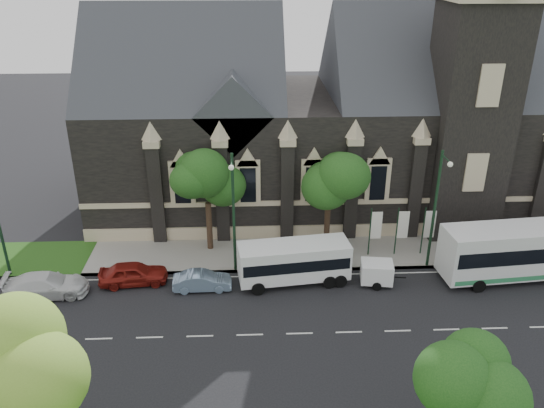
{
  "coord_description": "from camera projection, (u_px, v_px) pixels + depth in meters",
  "views": [
    {
      "loc": [
        -2.76,
        -26.26,
        20.85
      ],
      "look_at": [
        -1.41,
        6.0,
        5.88
      ],
      "focal_mm": 35.75,
      "sensor_mm": 36.0,
      "label": 1
    }
  ],
  "objects": [
    {
      "name": "street_lamp_near",
      "position": [
        436.0,
        205.0,
        37.34
      ],
      "size": [
        0.36,
        1.88,
        9.0
      ],
      "color": "#16321E",
      "rests_on": "ground"
    },
    {
      "name": "tree_park_east",
      "position": [
        469.0,
        383.0,
        22.52
      ],
      "size": [
        3.4,
        3.4,
        6.28
      ],
      "color": "black",
      "rests_on": "ground"
    },
    {
      "name": "tour_coach",
      "position": [
        537.0,
        249.0,
        37.66
      ],
      "size": [
        13.7,
        4.1,
        3.94
      ],
      "rotation": [
        0.0,
        0.0,
        0.09
      ],
      "color": "silver",
      "rests_on": "ground"
    },
    {
      "name": "car_far_red",
      "position": [
        133.0,
        273.0,
        37.34
      ],
      "size": [
        4.81,
        2.32,
        1.59
      ],
      "primitive_type": "imported",
      "rotation": [
        0.0,
        0.0,
        1.67
      ],
      "color": "maroon",
      "rests_on": "ground"
    },
    {
      "name": "tree_walk_right",
      "position": [
        332.0,
        177.0,
        40.06
      ],
      "size": [
        4.08,
        4.08,
        7.8
      ],
      "color": "black",
      "rests_on": "ground"
    },
    {
      "name": "sedan",
      "position": [
        202.0,
        281.0,
        36.74
      ],
      "size": [
        3.99,
        1.5,
        1.3
      ],
      "primitive_type": "imported",
      "rotation": [
        0.0,
        0.0,
        1.6
      ],
      "color": "#809BB8",
      "rests_on": "ground"
    },
    {
      "name": "tree_walk_left",
      "position": [
        210.0,
        180.0,
        39.75
      ],
      "size": [
        3.91,
        3.91,
        7.64
      ],
      "color": "black",
      "rests_on": "ground"
    },
    {
      "name": "street_lamp_mid",
      "position": [
        233.0,
        208.0,
        36.81
      ],
      "size": [
        0.36,
        1.88,
        9.0
      ],
      "color": "#16321E",
      "rests_on": "ground"
    },
    {
      "name": "banner_flag_left",
      "position": [
        374.0,
        228.0,
        40.07
      ],
      "size": [
        0.9,
        0.1,
        4.0
      ],
      "color": "#16321E",
      "rests_on": "ground"
    },
    {
      "name": "ground",
      "position": [
        299.0,
        333.0,
        32.68
      ],
      "size": [
        160.0,
        160.0,
        0.0
      ],
      "primitive_type": "plane",
      "color": "black",
      "rests_on": "ground"
    },
    {
      "name": "banner_flag_center",
      "position": [
        401.0,
        227.0,
        40.15
      ],
      "size": [
        0.9,
        0.1,
        4.0
      ],
      "color": "#16321E",
      "rests_on": "ground"
    },
    {
      "name": "tree_park_near",
      "position": [
        28.0,
        352.0,
        21.59
      ],
      "size": [
        4.42,
        4.42,
        8.56
      ],
      "color": "black",
      "rests_on": "ground"
    },
    {
      "name": "car_far_white",
      "position": [
        46.0,
        285.0,
        36.03
      ],
      "size": [
        5.61,
        2.68,
        1.58
      ],
      "primitive_type": "imported",
      "rotation": [
        0.0,
        0.0,
        1.66
      ],
      "color": "silver",
      "rests_on": "ground"
    },
    {
      "name": "museum",
      "position": [
        342.0,
        116.0,
        46.46
      ],
      "size": [
        40.0,
        17.7,
        29.9
      ],
      "color": "black",
      "rests_on": "ground"
    },
    {
      "name": "banner_flag_right",
      "position": [
        427.0,
        227.0,
        40.22
      ],
      "size": [
        0.9,
        0.1,
        4.0
      ],
      "color": "#16321E",
      "rests_on": "ground"
    },
    {
      "name": "shuttle_bus",
      "position": [
        294.0,
        260.0,
        37.18
      ],
      "size": [
        7.84,
        3.47,
        2.93
      ],
      "rotation": [
        0.0,
        0.0,
        0.13
      ],
      "color": "white",
      "rests_on": "ground"
    },
    {
      "name": "sidewalk",
      "position": [
        289.0,
        253.0,
        41.26
      ],
      "size": [
        80.0,
        5.0,
        0.15
      ],
      "primitive_type": "cube",
      "color": "gray",
      "rests_on": "ground"
    },
    {
      "name": "box_trailer",
      "position": [
        377.0,
        272.0,
        37.23
      ],
      "size": [
        3.19,
        1.89,
        1.66
      ],
      "rotation": [
        0.0,
        0.0,
        -0.13
      ],
      "color": "white",
      "rests_on": "ground"
    }
  ]
}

